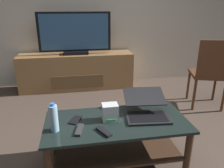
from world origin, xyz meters
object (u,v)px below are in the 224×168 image
Objects in this scene: router_box at (110,112)px; tv_remote at (104,132)px; coffee_table at (117,135)px; soundbar_remote at (79,130)px; television at (75,34)px; laptop at (146,108)px; dining_chair at (210,71)px; water_bottle_near at (54,118)px; media_cabinet at (77,71)px; cell_phone at (76,120)px.

router_box is 0.91× the size of tv_remote.
soundbar_remote reaches higher than coffee_table.
tv_remote is 0.19m from soundbar_remote.
television reaches higher than router_box.
laptop is 2.80× the size of tv_remote.
dining_chair is at bearing 32.37° from coffee_table.
television is at bearing 84.13° from water_bottle_near.
tv_remote is (-0.08, -0.19, -0.06)m from router_box.
router_box is 0.22m from tv_remote.
tv_remote is at bearing -85.69° from television.
dining_chair is 5.99× the size of soundbar_remote.
water_bottle_near is (-1.96, -0.99, 0.01)m from dining_chair.
coffee_table is at bearing 7.73° from water_bottle_near.
media_cabinet is 2.07m from dining_chair.
router_box is at bearing -82.95° from television.
laptop is 0.80m from water_bottle_near.
coffee_table is 1.05× the size of television.
tv_remote is at bearing -129.06° from coffee_table.
laptop reaches higher than coffee_table.
router_box is 0.47m from water_bottle_near.
cell_phone is at bearing 38.94° from water_bottle_near.
media_cabinet is at bearing 148.11° from dining_chair.
tv_remote is (0.21, -0.23, 0.01)m from cell_phone.
tv_remote is at bearing -151.14° from laptop.
laptop is 0.47m from tv_remote.
media_cabinet is at bearing 114.74° from cell_phone.
media_cabinet is 1.95× the size of dining_chair.
soundbar_remote is at bearing -149.86° from dining_chair.
water_bottle_near is 0.22m from soundbar_remote.
water_bottle_near is at bearing -168.11° from router_box.
router_box is 1.04× the size of cell_phone.
television is at bearing -90.00° from media_cabinet.
laptop reaches higher than tv_remote.
media_cabinet is at bearing 65.79° from tv_remote.
coffee_table is 7.55× the size of soundbar_remote.
media_cabinet is 13.39× the size of cell_phone.
tv_remote is at bearing -4.87° from soundbar_remote.
television is 2.57× the size of laptop.
television is 2.10m from water_bottle_near.
tv_remote is (0.37, -0.10, -0.10)m from water_bottle_near.
router_box is at bearing -174.01° from laptop.
media_cabinet is 2.10m from water_bottle_near.
dining_chair is at bearing 36.18° from laptop.
laptop is at bearing -143.82° from dining_chair.
television reaches higher than media_cabinet.
television is 2.15m from soundbar_remote.
dining_chair is 6.62× the size of router_box.
television is 2.05m from laptop.
cell_phone is (-0.05, -1.92, -0.48)m from television.
cell_phone is at bearing 169.77° from coffee_table.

